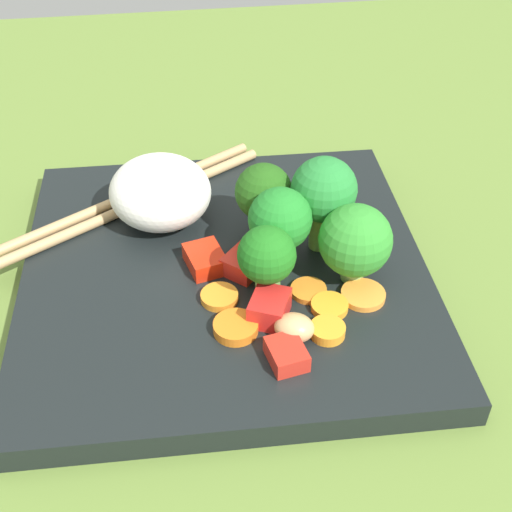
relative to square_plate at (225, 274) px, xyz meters
The scene contains 20 objects.
ground_plane 1.92cm from the square_plate, ahead, with size 110.00×110.00×2.00cm, color olive.
square_plate is the anchor object (origin of this frame).
rice_mound 8.01cm from the square_plate, 35.09° to the left, with size 7.37×7.64×5.21cm, color white.
broccoli_floret_0 9.16cm from the square_plate, 80.41° to the right, with size 4.65×4.65×7.28cm.
broccoli_floret_1 6.09cm from the square_plate, 146.07° to the right, with size 3.85×3.85×5.57cm.
broccoli_floret_2 6.21cm from the square_plate, 101.37° to the right, with size 4.35×4.35×6.45cm.
broccoli_floret_3 9.84cm from the square_plate, 107.11° to the right, with size 4.98×4.98×5.87cm.
broccoli_floret_4 6.41cm from the square_plate, 47.49° to the right, with size 4.15×4.15×6.09cm.
carrot_slice_0 8.46cm from the square_plate, 130.72° to the right, with size 2.46×2.46×0.49cm, color orange.
carrot_slice_1 3.85cm from the square_plate, 168.43° to the left, with size 2.52×2.52×0.52cm, color orange.
carrot_slice_2 10.06cm from the square_plate, 118.00° to the right, with size 2.99×2.99×0.44cm, color orange.
carrot_slice_3 6.76cm from the square_plate, behind, with size 2.88×2.88×0.69cm, color orange.
carrot_slice_4 6.58cm from the square_plate, 125.19° to the right, with size 2.46×2.46×0.40cm, color orange.
carrot_slice_5 9.69cm from the square_plate, 143.51° to the right, with size 2.27×2.27×0.70cm, color orange.
pepper_chunk_0 10.06cm from the square_plate, 163.89° to the right, with size 2.62×2.12×1.21cm, color red.
pepper_chunk_1 6.39cm from the square_plate, 157.90° to the right, with size 2.82×2.29×1.70cm, color red.
pepper_chunk_2 2.25cm from the square_plate, 120.21° to the right, with size 2.94×2.31×1.39cm, color red.
pepper_chunk_3 2.09cm from the square_plate, 103.03° to the left, with size 3.16×2.43×1.26cm, color red.
chicken_piece_1 8.65cm from the square_plate, 155.09° to the right, with size 2.54×2.13×1.72cm, color tan.
chopstick_pair 10.57cm from the square_plate, 37.90° to the left, with size 14.15×21.24×0.81cm.
Camera 1 is at (-37.36, 3.03, 33.69)cm, focal length 48.61 mm.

